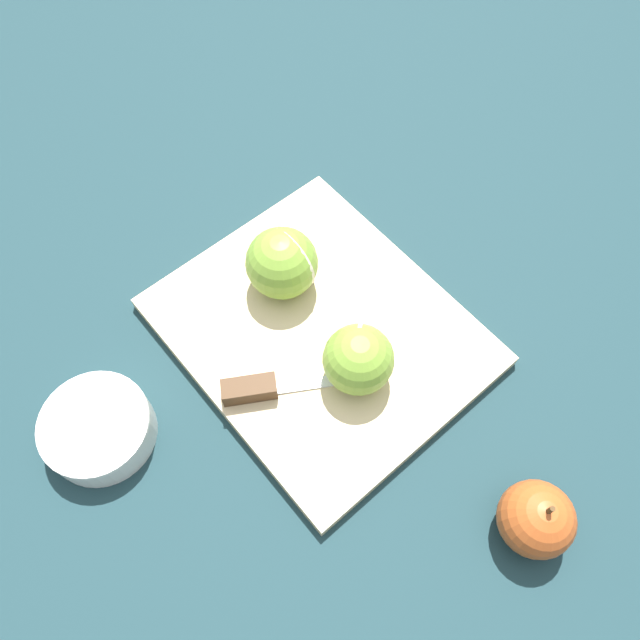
% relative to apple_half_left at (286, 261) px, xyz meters
% --- Properties ---
extents(ground_plane, '(4.00, 4.00, 0.00)m').
position_rel_apple_half_left_xyz_m(ground_plane, '(0.08, -0.01, -0.06)').
color(ground_plane, '#193338').
extents(cutting_board, '(0.38, 0.33, 0.02)m').
position_rel_apple_half_left_xyz_m(cutting_board, '(0.08, -0.01, -0.05)').
color(cutting_board, '#D1B789').
rests_on(cutting_board, ground_plane).
extents(apple_half_left, '(0.08, 0.08, 0.08)m').
position_rel_apple_half_left_xyz_m(apple_half_left, '(0.00, 0.00, 0.00)').
color(apple_half_left, olive).
rests_on(apple_half_left, cutting_board).
extents(apple_half_right, '(0.08, 0.08, 0.08)m').
position_rel_apple_half_left_xyz_m(apple_half_right, '(0.15, -0.00, -0.00)').
color(apple_half_right, olive).
rests_on(apple_half_right, cutting_board).
extents(knife, '(0.09, 0.15, 0.02)m').
position_rel_apple_half_left_xyz_m(knife, '(0.10, -0.11, -0.03)').
color(knife, silver).
rests_on(knife, cutting_board).
extents(apple_whole, '(0.08, 0.08, 0.09)m').
position_rel_apple_half_left_xyz_m(apple_whole, '(0.38, 0.04, -0.02)').
color(apple_whole, '#AD4C1E').
rests_on(apple_whole, ground_plane).
extents(bowl, '(0.12, 0.12, 0.04)m').
position_rel_apple_half_left_xyz_m(bowl, '(0.04, -0.27, -0.04)').
color(bowl, silver).
rests_on(bowl, ground_plane).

